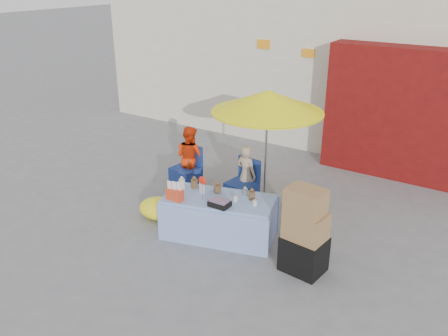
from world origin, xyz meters
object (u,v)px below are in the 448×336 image
Objects in this scene: market_table at (219,216)px; vendor_beige at (246,175)px; chair_left at (186,177)px; umbrella at (268,102)px; chair_right at (242,192)px; vendor_orange at (190,157)px; box_stack at (305,234)px.

vendor_beige is at bearing 85.01° from market_table.
umbrella reaches higher than chair_left.
chair_right is 1.31m from vendor_orange.
vendor_orange is 2.01m from umbrella.
chair_right is (1.25, 0.00, 0.00)m from chair_left.
chair_right is 1.69m from umbrella.
market_table is at bearing -70.58° from chair_right.
market_table is 1.55× the size of vendor_orange.
umbrella reaches higher than market_table.
box_stack is at bearing -46.43° from umbrella.
vendor_beige reaches higher than market_table.
vendor_beige is (1.25, 0.13, 0.29)m from chair_left.
box_stack is (3.00, -1.24, 0.33)m from chair_left.
vendor_orange is at bearing 7.12° from vendor_beige.
vendor_orange reaches higher than market_table.
chair_left is 1.25m from chair_right.
market_table is 1.28m from vendor_beige.
vendor_beige is (1.25, 0.00, -0.07)m from vendor_orange.
market_table is 0.91× the size of umbrella.
box_stack is at bearing 148.98° from vendor_beige.
vendor_beige is at bearing -153.43° from umbrella.
vendor_orange is at bearing -174.47° from umbrella.
chair_left is at bearing 127.37° from market_table.
chair_left is at bearing 97.95° from vendor_orange.
chair_right is 0.41× the size of umbrella.
umbrella is at bearing 50.77° from chair_right.
box_stack reaches higher than chair_right.
vendor_orange reaches higher than vendor_beige.
vendor_orange is 1.12× the size of vendor_beige.
vendor_beige reaches higher than chair_right.
market_table is at bearing -29.43° from chair_left.
chair_left is at bearing 157.54° from box_stack.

